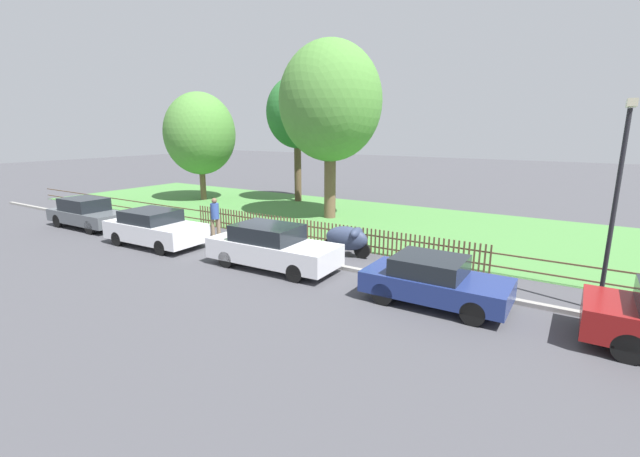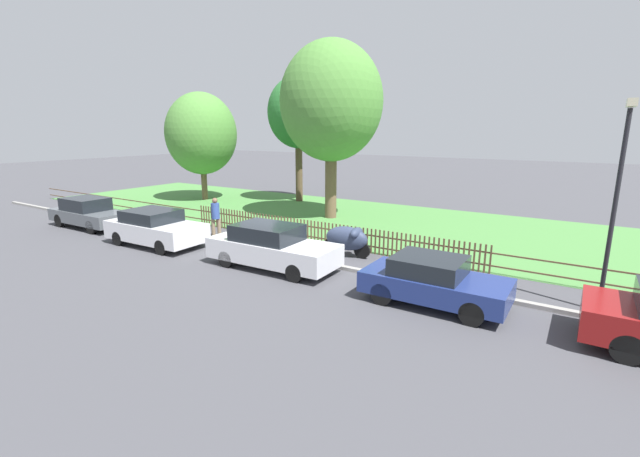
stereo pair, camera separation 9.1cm
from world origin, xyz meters
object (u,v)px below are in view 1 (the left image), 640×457
(covered_motorcycle, at_px, (348,238))
(tree_mid_park, at_px, (330,102))
(parked_car_red_compact, at_px, (434,280))
(tree_behind_motorcycle, at_px, (297,113))
(parked_car_black_saloon, at_px, (155,228))
(tree_nearest_kerb, at_px, (200,134))
(pedestrian_near_fence, at_px, (215,216))
(street_lamp, at_px, (619,182))
(parked_car_navy_estate, at_px, (272,247))
(parked_car_silver_hatchback, at_px, (87,213))

(covered_motorcycle, xyz_separation_m, tree_mid_park, (-4.28, 5.78, 5.25))
(parked_car_red_compact, height_order, tree_behind_motorcycle, tree_behind_motorcycle)
(parked_car_black_saloon, relative_size, covered_motorcycle, 2.28)
(covered_motorcycle, bearing_deg, parked_car_red_compact, -38.00)
(parked_car_black_saloon, distance_m, parked_car_red_compact, 11.44)
(tree_nearest_kerb, relative_size, pedestrian_near_fence, 3.96)
(covered_motorcycle, distance_m, street_lamp, 8.38)
(parked_car_navy_estate, bearing_deg, parked_car_black_saloon, -178.91)
(covered_motorcycle, height_order, tree_mid_park, tree_mid_park)
(tree_nearest_kerb, bearing_deg, tree_behind_motorcycle, 27.50)
(street_lamp, bearing_deg, pedestrian_near_fence, 179.29)
(parked_car_red_compact, bearing_deg, covered_motorcycle, 146.91)
(parked_car_navy_estate, height_order, street_lamp, street_lamp)
(parked_car_black_saloon, height_order, parked_car_red_compact, parked_car_black_saloon)
(covered_motorcycle, height_order, tree_behind_motorcycle, tree_behind_motorcycle)
(parked_car_navy_estate, bearing_deg, tree_mid_park, 106.61)
(parked_car_navy_estate, bearing_deg, street_lamp, 8.63)
(tree_nearest_kerb, relative_size, street_lamp, 1.32)
(parked_car_red_compact, distance_m, pedestrian_near_fence, 10.44)
(parked_car_silver_hatchback, xyz_separation_m, parked_car_black_saloon, (5.49, -0.32, 0.01))
(covered_motorcycle, relative_size, tree_nearest_kerb, 0.27)
(parked_car_red_compact, xyz_separation_m, tree_mid_park, (-8.38, 8.42, 5.27))
(tree_nearest_kerb, relative_size, tree_mid_park, 0.78)
(tree_behind_motorcycle, distance_m, tree_mid_park, 5.76)
(parked_car_silver_hatchback, distance_m, parked_car_black_saloon, 5.50)
(parked_car_navy_estate, xyz_separation_m, pedestrian_near_fence, (-4.63, 1.90, 0.25))
(parked_car_red_compact, height_order, street_lamp, street_lamp)
(parked_car_red_compact, height_order, covered_motorcycle, parked_car_red_compact)
(parked_car_black_saloon, relative_size, tree_nearest_kerb, 0.61)
(tree_nearest_kerb, distance_m, tree_behind_motorcycle, 6.52)
(parked_car_red_compact, relative_size, covered_motorcycle, 2.03)
(parked_car_black_saloon, bearing_deg, pedestrian_near_fence, 59.56)
(parked_car_silver_hatchback, height_order, covered_motorcycle, parked_car_silver_hatchback)
(pedestrian_near_fence, relative_size, street_lamp, 0.33)
(covered_motorcycle, bearing_deg, parked_car_black_saloon, -164.05)
(parked_car_black_saloon, bearing_deg, parked_car_red_compact, -0.91)
(pedestrian_near_fence, height_order, street_lamp, street_lamp)
(parked_car_navy_estate, distance_m, tree_behind_motorcycle, 14.74)
(parked_car_navy_estate, bearing_deg, parked_car_silver_hatchback, 178.08)
(parked_car_red_compact, distance_m, covered_motorcycle, 4.88)
(street_lamp, bearing_deg, tree_mid_park, 151.49)
(tree_behind_motorcycle, relative_size, street_lamp, 1.49)
(covered_motorcycle, height_order, street_lamp, street_lamp)
(parked_car_black_saloon, distance_m, tree_nearest_kerb, 12.18)
(tree_behind_motorcycle, bearing_deg, tree_mid_park, -37.43)
(parked_car_black_saloon, relative_size, tree_behind_motorcycle, 0.54)
(tree_mid_park, relative_size, pedestrian_near_fence, 5.11)
(street_lamp, bearing_deg, parked_car_silver_hatchback, -175.35)
(parked_car_navy_estate, relative_size, parked_car_red_compact, 1.21)
(parked_car_red_compact, bearing_deg, tree_behind_motorcycle, 137.04)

